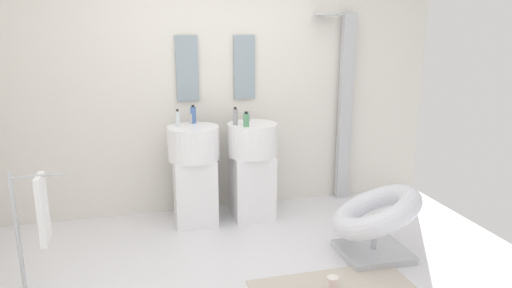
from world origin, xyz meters
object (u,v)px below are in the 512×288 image
shower_column (344,105)px  pedestal_sink_left (194,170)px  soap_bottle_clear (178,119)px  soap_bottle_green (246,120)px  towel_rack (39,213)px  pedestal_sink_right (252,166)px  soap_bottle_grey (235,117)px  soap_bottle_blue (193,115)px  lounge_chair (375,217)px  coffee_mug (333,283)px

shower_column → pedestal_sink_left: bearing=-170.6°
pedestal_sink_left → soap_bottle_clear: (-0.14, 0.04, 0.52)m
soap_bottle_green → towel_rack: bearing=-152.8°
pedestal_sink_right → towel_rack: (-1.80, -1.00, 0.09)m
pedestal_sink_left → soap_bottle_grey: soap_bottle_grey is taller
shower_column → soap_bottle_blue: shower_column is taller
pedestal_sink_left → shower_column: size_ratio=0.53×
lounge_chair → coffee_mug: bearing=-143.7°
shower_column → towel_rack: (-2.91, -1.28, -0.45)m
pedestal_sink_left → soap_bottle_clear: bearing=161.9°
coffee_mug → soap_bottle_clear: bearing=122.2°
shower_column → soap_bottle_green: 1.27m
lounge_chair → soap_bottle_clear: soap_bottle_clear is taller
towel_rack → soap_bottle_blue: (1.24, 1.17, 0.43)m
shower_column → towel_rack: 3.22m
pedestal_sink_left → soap_bottle_green: soap_bottle_green is taller
coffee_mug → soap_bottle_clear: (-0.97, 1.53, 1.00)m
pedestal_sink_right → shower_column: bearing=14.1°
towel_rack → soap_bottle_blue: soap_bottle_blue is taller
pedestal_sink_left → soap_bottle_blue: 0.55m
towel_rack → soap_bottle_grey: 1.95m
soap_bottle_grey → soap_bottle_clear: (-0.55, 0.07, -0.00)m
pedestal_sink_left → soap_bottle_grey: 0.66m
pedestal_sink_left → shower_column: shower_column is taller
soap_bottle_grey → soap_bottle_clear: soap_bottle_grey is taller
soap_bottle_blue → shower_column: bearing=3.9°
lounge_chair → soap_bottle_grey: 1.60m
lounge_chair → pedestal_sink_right: bearing=126.5°
pedestal_sink_right → towel_rack: 2.06m
coffee_mug → shower_column: bearing=63.8°
pedestal_sink_right → soap_bottle_blue: size_ratio=5.97×
soap_bottle_blue → soap_bottle_green: size_ratio=1.26×
soap_bottle_grey → soap_bottle_clear: size_ratio=1.05×
soap_bottle_blue → soap_bottle_grey: size_ratio=1.03×
pedestal_sink_left → soap_bottle_grey: bearing=-3.3°
towel_rack → soap_bottle_blue: bearing=43.2°
soap_bottle_clear → towel_rack: bearing=-135.9°
soap_bottle_clear → pedestal_sink_left: bearing=-18.1°
shower_column → towel_rack: size_ratio=2.16×
towel_rack → soap_bottle_green: soap_bottle_green is taller
shower_column → soap_bottle_grey: shower_column is taller
towel_rack → soap_bottle_clear: size_ratio=5.69×
lounge_chair → shower_column: bearing=77.0°
pedestal_sink_right → towel_rack: size_ratio=1.14×
pedestal_sink_left → shower_column: 1.80m
soap_bottle_blue → soap_bottle_green: 0.55m
soap_bottle_clear → coffee_mug: bearing=-57.8°
pedestal_sink_left → soap_bottle_clear: size_ratio=6.47×
soap_bottle_grey → towel_rack: bearing=-149.0°
pedestal_sink_left → soap_bottle_green: 0.72m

